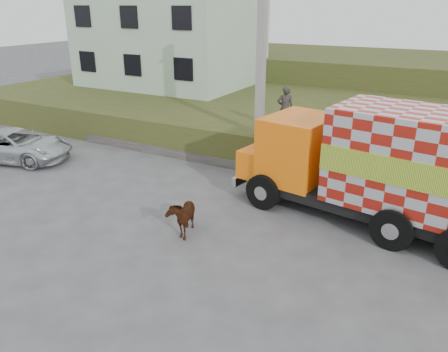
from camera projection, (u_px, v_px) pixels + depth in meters
The scene contains 10 objects.
ground at pixel (226, 218), 13.97m from camera, with size 120.00×120.00×0.00m, color #474749.
embankment at pixel (321, 125), 21.85m from camera, with size 40.00×12.00×1.50m, color #2F4717.
embankment_far at pixel (372, 77), 31.36m from camera, with size 40.00×12.00×3.00m, color #2F4717.
retaining_strip at pixel (232, 163), 18.21m from camera, with size 16.00×0.50×0.40m, color #595651.
building at pixel (172, 35), 27.83m from camera, with size 10.00×8.00×6.00m, color #A4BFA3.
utility_pole at pixel (261, 69), 16.67m from camera, with size 1.20×0.30×8.00m.
cargo_truck at pixel (382, 166), 12.99m from camera, with size 8.55×3.95×3.68m.
cow at pixel (182, 215), 12.87m from camera, with size 0.63×1.38×1.17m, color black.
suv at pixel (14, 145), 18.87m from camera, with size 2.27×4.92×1.37m, color silver.
pedestrian at pixel (285, 108), 17.76m from camera, with size 0.67×0.44×1.83m, color #2F2C2A.
Camera 1 is at (5.94, -11.00, 6.39)m, focal length 35.00 mm.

